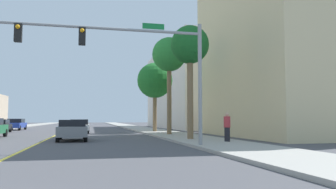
{
  "coord_description": "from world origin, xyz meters",
  "views": [
    {
      "loc": [
        3.02,
        -4.4,
        1.44
      ],
      "look_at": [
        8.2,
        18.06,
        3.14
      ],
      "focal_mm": 35.6,
      "sensor_mm": 36.0,
      "label": 1
    }
  ],
  "objects_px": {
    "car_gray": "(72,130)",
    "pedestrian": "(227,127)",
    "traffic_signal_mast": "(123,51)",
    "car_blue": "(16,124)",
    "palm_mid": "(169,56)",
    "palm_near": "(190,47)",
    "palm_far": "(155,81)",
    "car_white": "(80,126)"
  },
  "relations": [
    {
      "from": "car_blue",
      "to": "traffic_signal_mast",
      "type": "bearing_deg",
      "value": 110.63
    },
    {
      "from": "palm_near",
      "to": "palm_far",
      "type": "distance_m",
      "value": 13.68
    },
    {
      "from": "traffic_signal_mast",
      "to": "pedestrian",
      "type": "distance_m",
      "value": 7.52
    },
    {
      "from": "palm_far",
      "to": "car_blue",
      "type": "relative_size",
      "value": 1.6
    },
    {
      "from": "palm_mid",
      "to": "pedestrian",
      "type": "relative_size",
      "value": 5.05
    },
    {
      "from": "traffic_signal_mast",
      "to": "car_blue",
      "type": "distance_m",
      "value": 32.98
    },
    {
      "from": "car_blue",
      "to": "pedestrian",
      "type": "distance_m",
      "value": 33.59
    },
    {
      "from": "traffic_signal_mast",
      "to": "palm_mid",
      "type": "bearing_deg",
      "value": 66.7
    },
    {
      "from": "palm_far",
      "to": "car_white",
      "type": "distance_m",
      "value": 9.08
    },
    {
      "from": "car_gray",
      "to": "traffic_signal_mast",
      "type": "bearing_deg",
      "value": -71.71
    },
    {
      "from": "traffic_signal_mast",
      "to": "palm_near",
      "type": "bearing_deg",
      "value": 45.46
    },
    {
      "from": "traffic_signal_mast",
      "to": "palm_near",
      "type": "height_order",
      "value": "palm_near"
    },
    {
      "from": "traffic_signal_mast",
      "to": "car_white",
      "type": "relative_size",
      "value": 2.77
    },
    {
      "from": "palm_far",
      "to": "car_gray",
      "type": "distance_m",
      "value": 14.68
    },
    {
      "from": "traffic_signal_mast",
      "to": "pedestrian",
      "type": "bearing_deg",
      "value": 17.82
    },
    {
      "from": "palm_mid",
      "to": "palm_near",
      "type": "bearing_deg",
      "value": -91.55
    },
    {
      "from": "palm_near",
      "to": "palm_far",
      "type": "xyz_separation_m",
      "value": [
        0.21,
        13.66,
        -0.71
      ]
    },
    {
      "from": "palm_mid",
      "to": "traffic_signal_mast",
      "type": "bearing_deg",
      "value": -113.3
    },
    {
      "from": "car_blue",
      "to": "pedestrian",
      "type": "xyz_separation_m",
      "value": [
        17.22,
        -28.84,
        0.2
      ]
    },
    {
      "from": "car_gray",
      "to": "car_blue",
      "type": "bearing_deg",
      "value": 107.3
    },
    {
      "from": "traffic_signal_mast",
      "to": "car_blue",
      "type": "relative_size",
      "value": 2.67
    },
    {
      "from": "palm_near",
      "to": "palm_mid",
      "type": "distance_m",
      "value": 6.87
    },
    {
      "from": "pedestrian",
      "to": "palm_near",
      "type": "bearing_deg",
      "value": -162.56
    },
    {
      "from": "car_gray",
      "to": "pedestrian",
      "type": "xyz_separation_m",
      "value": [
        8.86,
        -5.12,
        0.24
      ]
    },
    {
      "from": "car_gray",
      "to": "car_blue",
      "type": "height_order",
      "value": "car_blue"
    },
    {
      "from": "car_blue",
      "to": "palm_mid",
      "type": "bearing_deg",
      "value": 131.21
    },
    {
      "from": "palm_near",
      "to": "car_white",
      "type": "distance_m",
      "value": 17.04
    },
    {
      "from": "palm_far",
      "to": "pedestrian",
      "type": "bearing_deg",
      "value": -86.21
    },
    {
      "from": "traffic_signal_mast",
      "to": "pedestrian",
      "type": "relative_size",
      "value": 7.34
    },
    {
      "from": "palm_mid",
      "to": "car_white",
      "type": "distance_m",
      "value": 12.36
    },
    {
      "from": "car_white",
      "to": "car_blue",
      "type": "bearing_deg",
      "value": 126.21
    },
    {
      "from": "palm_mid",
      "to": "car_gray",
      "type": "height_order",
      "value": "palm_mid"
    },
    {
      "from": "car_white",
      "to": "pedestrian",
      "type": "relative_size",
      "value": 2.65
    },
    {
      "from": "car_gray",
      "to": "car_white",
      "type": "xyz_separation_m",
      "value": [
        0.07,
        12.15,
        -0.02
      ]
    },
    {
      "from": "car_white",
      "to": "pedestrian",
      "type": "xyz_separation_m",
      "value": [
        8.79,
        -17.27,
        0.26
      ]
    },
    {
      "from": "traffic_signal_mast",
      "to": "car_blue",
      "type": "height_order",
      "value": "traffic_signal_mast"
    },
    {
      "from": "traffic_signal_mast",
      "to": "car_gray",
      "type": "height_order",
      "value": "traffic_signal_mast"
    },
    {
      "from": "palm_near",
      "to": "palm_mid",
      "type": "relative_size",
      "value": 0.9
    },
    {
      "from": "car_blue",
      "to": "car_white",
      "type": "bearing_deg",
      "value": 127.07
    },
    {
      "from": "car_white",
      "to": "car_gray",
      "type": "bearing_deg",
      "value": -90.21
    },
    {
      "from": "palm_near",
      "to": "pedestrian",
      "type": "bearing_deg",
      "value": -66.24
    },
    {
      "from": "palm_mid",
      "to": "palm_far",
      "type": "xyz_separation_m",
      "value": [
        0.02,
        6.83,
        -1.41
      ]
    }
  ]
}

